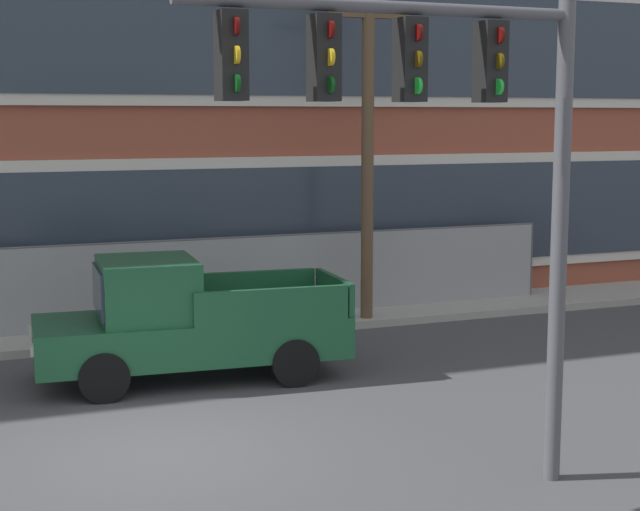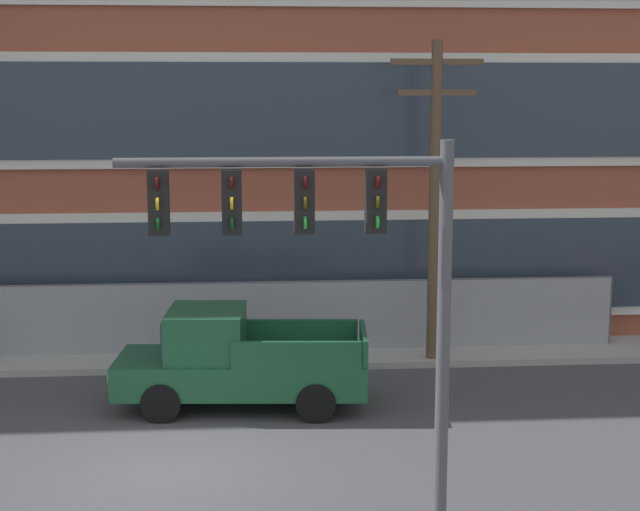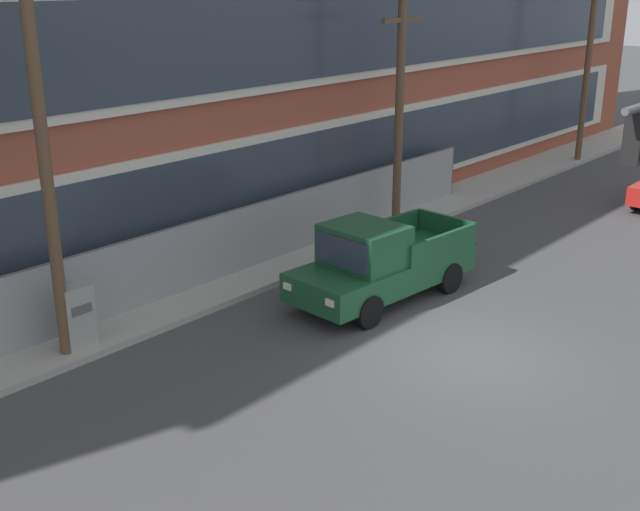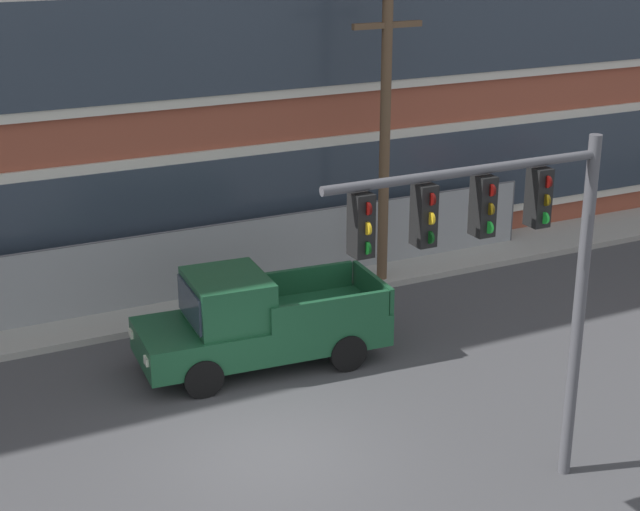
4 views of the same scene
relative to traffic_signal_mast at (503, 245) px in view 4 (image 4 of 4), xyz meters
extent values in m
plane|color=#424244|center=(-2.66, 2.70, -4.37)|extent=(160.00, 160.00, 0.00)
cube|color=#9E9B93|center=(-2.66, 9.77, -4.29)|extent=(80.00, 2.10, 0.16)
cube|color=beige|center=(-1.20, 10.76, -2.22)|extent=(48.25, 0.10, 2.82)
cube|color=#2D3844|center=(-1.20, 10.70, -2.22)|extent=(46.15, 0.06, 2.35)
cube|color=beige|center=(-1.20, 10.76, 1.69)|extent=(48.25, 0.10, 2.82)
cube|color=#2D3844|center=(-1.20, 10.70, 1.69)|extent=(46.15, 0.06, 2.35)
cube|color=gray|center=(-3.89, 10.04, -3.42)|extent=(23.81, 0.04, 1.89)
cylinder|color=#4C4C51|center=(8.01, 10.04, -3.42)|extent=(0.06, 0.06, 1.89)
cylinder|color=#4C4C51|center=(-3.89, 10.04, -2.47)|extent=(23.81, 0.05, 0.05)
cylinder|color=#4C4C51|center=(1.60, 0.00, -1.43)|extent=(0.20, 0.20, 5.88)
cylinder|color=#4C4C51|center=(-0.72, 0.00, 1.21)|extent=(4.65, 0.14, 0.14)
cube|color=black|center=(0.59, 0.00, 0.66)|extent=(0.28, 0.32, 0.90)
cylinder|color=#4B0807|center=(0.59, -0.18, 0.94)|extent=(0.04, 0.18, 0.18)
cylinder|color=#503E08|center=(0.59, -0.18, 0.66)|extent=(0.04, 0.18, 0.18)
cylinder|color=green|center=(0.59, -0.18, 0.38)|extent=(0.04, 0.18, 0.18)
cube|color=black|center=(-0.42, 0.00, 0.66)|extent=(0.28, 0.32, 0.90)
cylinder|color=#4B0807|center=(-0.42, -0.18, 0.94)|extent=(0.04, 0.18, 0.18)
cylinder|color=#503E08|center=(-0.42, -0.18, 0.66)|extent=(0.04, 0.18, 0.18)
cylinder|color=green|center=(-0.42, -0.18, 0.38)|extent=(0.04, 0.18, 0.18)
cube|color=black|center=(-1.43, 0.00, 0.66)|extent=(0.28, 0.32, 0.90)
cylinder|color=#4B0807|center=(-1.43, -0.18, 0.94)|extent=(0.04, 0.18, 0.18)
cylinder|color=gold|center=(-1.43, -0.18, 0.66)|extent=(0.04, 0.18, 0.18)
cylinder|color=#0A4011|center=(-1.43, -0.18, 0.38)|extent=(0.04, 0.18, 0.18)
cube|color=black|center=(-2.44, 0.00, 0.66)|extent=(0.28, 0.32, 0.90)
cylinder|color=#4B0807|center=(-2.44, -0.18, 0.94)|extent=(0.04, 0.18, 0.18)
cylinder|color=gold|center=(-2.44, -0.18, 0.66)|extent=(0.04, 0.18, 0.18)
cylinder|color=#0A4011|center=(-2.44, -0.18, 0.38)|extent=(0.04, 0.18, 0.18)
cube|color=#194C2D|center=(-1.35, 6.16, -3.62)|extent=(5.30, 2.38, 0.70)
cube|color=#194C2D|center=(-2.07, 6.21, -2.77)|extent=(1.68, 1.95, 1.00)
cube|color=#283342|center=(-2.86, 6.27, -2.77)|extent=(0.18, 1.64, 0.75)
cube|color=#194C2D|center=(-0.26, 5.13, -2.99)|extent=(2.58, 0.32, 0.56)
cube|color=#194C2D|center=(-0.12, 7.00, -2.99)|extent=(2.58, 0.32, 0.56)
cube|color=#194C2D|center=(1.19, 5.96, -2.99)|extent=(0.25, 1.92, 0.56)
cylinder|color=black|center=(-2.96, 5.36, -3.97)|extent=(0.82, 0.32, 0.80)
cylinder|color=black|center=(-2.82, 7.19, -3.97)|extent=(0.82, 0.32, 0.80)
cylinder|color=black|center=(0.13, 5.12, -3.97)|extent=(0.82, 0.32, 0.80)
cylinder|color=black|center=(0.27, 6.95, -3.97)|extent=(0.82, 0.32, 0.80)
cube|color=white|center=(-3.99, 5.66, -3.51)|extent=(0.08, 0.24, 0.16)
cube|color=white|center=(-3.89, 7.05, -3.51)|extent=(0.08, 0.24, 0.16)
cylinder|color=brown|center=(3.23, 9.07, -0.51)|extent=(0.26, 0.26, 7.71)
cube|color=brown|center=(3.23, 9.07, 2.14)|extent=(1.83, 0.14, 0.14)
camera|label=1|loc=(-5.35, -9.68, 0.05)|focal=55.00mm
camera|label=2|loc=(-1.27, -13.63, 2.21)|focal=55.00mm
camera|label=3|loc=(-16.55, -4.95, 3.41)|focal=45.00mm
camera|label=4|loc=(-8.64, -11.14, 4.78)|focal=55.00mm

